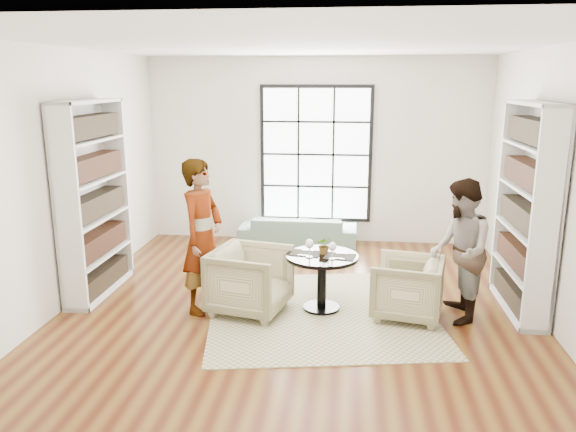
# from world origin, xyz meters

# --- Properties ---
(ground) EXTENTS (6.00, 6.00, 0.00)m
(ground) POSITION_xyz_m (0.00, 0.00, 0.00)
(ground) COLOR brown
(room_shell) EXTENTS (6.00, 6.01, 6.00)m
(room_shell) POSITION_xyz_m (0.00, 0.54, 1.26)
(room_shell) COLOR silver
(room_shell) RESTS_ON ground
(rug) EXTENTS (2.94, 2.94, 0.01)m
(rug) POSITION_xyz_m (0.27, -0.06, 0.01)
(rug) COLOR tan
(rug) RESTS_ON ground
(pedestal_table) EXTENTS (0.84, 0.84, 0.67)m
(pedestal_table) POSITION_xyz_m (0.27, 0.03, 0.49)
(pedestal_table) COLOR black
(pedestal_table) RESTS_ON ground
(sofa) EXTENTS (1.85, 0.74, 0.54)m
(sofa) POSITION_xyz_m (-0.24, 2.45, 0.27)
(sofa) COLOR slate
(sofa) RESTS_ON ground
(armchair_left) EXTENTS (1.00, 0.98, 0.76)m
(armchair_left) POSITION_xyz_m (-0.55, -0.12, 0.38)
(armchair_left) COLOR tan
(armchair_left) RESTS_ON ground
(armchair_right) EXTENTS (0.90, 0.88, 0.69)m
(armchair_right) POSITION_xyz_m (1.24, -0.07, 0.35)
(armchair_right) COLOR tan
(armchair_right) RESTS_ON ground
(person_left) EXTENTS (0.59, 0.74, 1.78)m
(person_left) POSITION_xyz_m (-1.10, -0.12, 0.89)
(person_left) COLOR gray
(person_left) RESTS_ON ground
(person_right) EXTENTS (0.62, 0.78, 1.60)m
(person_right) POSITION_xyz_m (1.79, -0.07, 0.80)
(person_right) COLOR gray
(person_right) RESTS_ON ground
(placemat_left) EXTENTS (0.38, 0.31, 0.01)m
(placemat_left) POSITION_xyz_m (0.08, 0.06, 0.67)
(placemat_left) COLOR black
(placemat_left) RESTS_ON pedestal_table
(placemat_right) EXTENTS (0.38, 0.31, 0.01)m
(placemat_right) POSITION_xyz_m (0.47, -0.01, 0.67)
(placemat_right) COLOR black
(placemat_right) RESTS_ON pedestal_table
(cutlery_left) EXTENTS (0.17, 0.24, 0.01)m
(cutlery_left) POSITION_xyz_m (0.08, 0.06, 0.68)
(cutlery_left) COLOR #B8B8BD
(cutlery_left) RESTS_ON placemat_left
(cutlery_right) EXTENTS (0.17, 0.24, 0.01)m
(cutlery_right) POSITION_xyz_m (0.47, -0.01, 0.68)
(cutlery_right) COLOR #B8B8BD
(cutlery_right) RESTS_ON placemat_right
(wine_glass_left) EXTENTS (0.10, 0.10, 0.21)m
(wine_glass_left) POSITION_xyz_m (0.13, -0.08, 0.82)
(wine_glass_left) COLOR silver
(wine_glass_left) RESTS_ON pedestal_table
(wine_glass_right) EXTENTS (0.09, 0.09, 0.20)m
(wine_glass_right) POSITION_xyz_m (0.39, -0.12, 0.81)
(wine_glass_right) COLOR silver
(wine_glass_right) RESTS_ON pedestal_table
(flower_centerpiece) EXTENTS (0.20, 0.18, 0.21)m
(flower_centerpiece) POSITION_xyz_m (0.29, 0.08, 0.77)
(flower_centerpiece) COLOR gray
(flower_centerpiece) RESTS_ON pedestal_table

